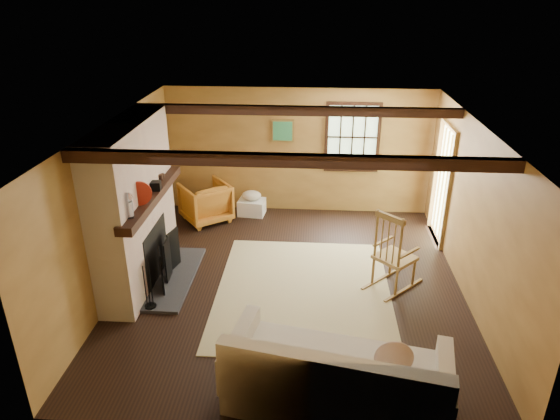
# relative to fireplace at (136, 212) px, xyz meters

# --- Properties ---
(ground) EXTENTS (5.50, 5.50, 0.00)m
(ground) POSITION_rel_fireplace_xyz_m (2.23, 0.00, -1.10)
(ground) COLOR black
(ground) RESTS_ON ground
(room_envelope) EXTENTS (5.02, 5.52, 2.44)m
(room_envelope) POSITION_rel_fireplace_xyz_m (2.45, 0.26, 0.53)
(room_envelope) COLOR #AC803D
(room_envelope) RESTS_ON ground
(fireplace) EXTENTS (1.02, 2.30, 2.40)m
(fireplace) POSITION_rel_fireplace_xyz_m (0.00, 0.00, 0.00)
(fireplace) COLOR #9F5D3D
(fireplace) RESTS_ON ground
(rug) EXTENTS (2.50, 3.00, 0.01)m
(rug) POSITION_rel_fireplace_xyz_m (2.43, -0.20, -1.10)
(rug) COLOR tan
(rug) RESTS_ON ground
(rocking_chair) EXTENTS (0.95, 0.95, 1.23)m
(rocking_chair) POSITION_rel_fireplace_xyz_m (3.70, 0.02, -0.59)
(rocking_chair) COLOR tan
(rocking_chair) RESTS_ON ground
(sofa) EXTENTS (2.43, 1.43, 0.92)m
(sofa) POSITION_rel_fireplace_xyz_m (2.82, -2.35, -0.78)
(sofa) COLOR beige
(sofa) RESTS_ON ground
(firewood_pile) EXTENTS (0.69, 0.12, 0.25)m
(firewood_pile) POSITION_rel_fireplace_xyz_m (0.30, 2.60, -0.98)
(firewood_pile) COLOR #533623
(firewood_pile) RESTS_ON ground
(laundry_basket) EXTENTS (0.54, 0.43, 0.30)m
(laundry_basket) POSITION_rel_fireplace_xyz_m (1.35, 2.44, -0.95)
(laundry_basket) COLOR white
(laundry_basket) RESTS_ON ground
(basket_pillow) EXTENTS (0.43, 0.37, 0.19)m
(basket_pillow) POSITION_rel_fireplace_xyz_m (1.35, 2.44, -0.71)
(basket_pillow) COLOR beige
(basket_pillow) RESTS_ON laundry_basket
(armchair) EXTENTS (1.13, 1.14, 0.75)m
(armchair) POSITION_rel_fireplace_xyz_m (0.52, 2.10, -0.73)
(armchair) COLOR #BF6026
(armchair) RESTS_ON ground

